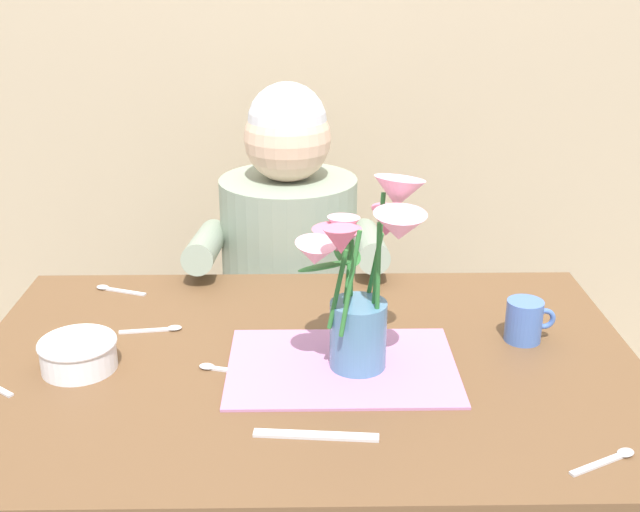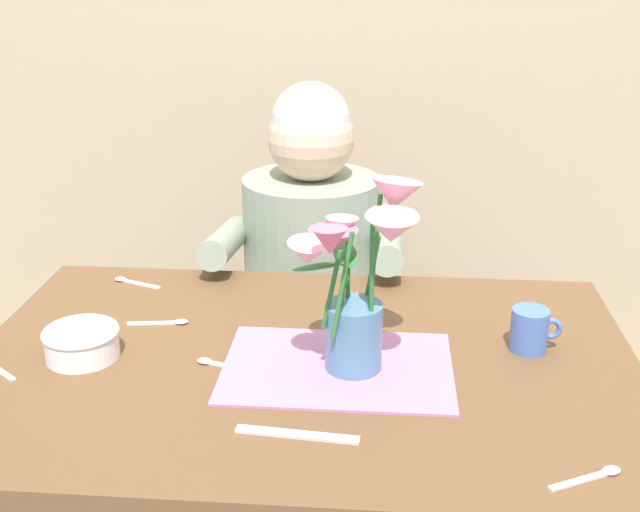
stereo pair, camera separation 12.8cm
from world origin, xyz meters
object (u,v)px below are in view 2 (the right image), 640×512
at_px(flower_vase, 359,274).
at_px(tea_cup, 530,330).
at_px(dinner_knife, 297,435).
at_px(seated_person, 311,304).
at_px(ceramic_bowl, 82,342).

xyz_separation_m(flower_vase, tea_cup, (0.31, 0.10, -0.14)).
xyz_separation_m(flower_vase, dinner_knife, (-0.08, -0.21, -0.18)).
xyz_separation_m(seated_person, tea_cup, (0.45, -0.55, 0.22)).
relative_size(seated_person, dinner_knife, 5.97).
distance_m(flower_vase, tea_cup, 0.36).
height_order(seated_person, ceramic_bowl, seated_person).
bearing_deg(ceramic_bowl, seated_person, 61.08).
distance_m(ceramic_bowl, tea_cup, 0.81).
distance_m(seated_person, ceramic_bowl, 0.76).
distance_m(flower_vase, ceramic_bowl, 0.52).
relative_size(seated_person, tea_cup, 12.20).
height_order(flower_vase, tea_cup, flower_vase).
bearing_deg(dinner_knife, flower_vase, 73.85).
bearing_deg(seated_person, ceramic_bowl, -116.01).
bearing_deg(flower_vase, tea_cup, 17.75).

